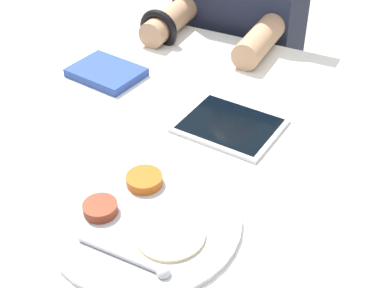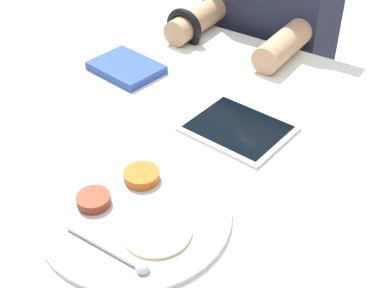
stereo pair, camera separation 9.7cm
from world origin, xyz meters
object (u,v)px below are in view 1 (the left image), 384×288
object	(u,v)px
tablet_device	(230,125)
thali_tray	(144,218)
person_diner	(237,64)
red_notebook	(106,73)

from	to	relation	value
tablet_device	thali_tray	bearing A→B (deg)	-93.59
person_diner	thali_tray	bearing A→B (deg)	-78.26
person_diner	red_notebook	bearing A→B (deg)	-108.25
red_notebook	person_diner	size ratio (longest dim) A/B	0.15
red_notebook	person_diner	bearing A→B (deg)	71.75
thali_tray	red_notebook	xyz separation A→B (m)	(-0.33, 0.38, 0.00)
thali_tray	person_diner	xyz separation A→B (m)	(-0.17, 0.84, -0.17)
red_notebook	thali_tray	bearing A→B (deg)	-48.87
tablet_device	person_diner	bearing A→B (deg)	110.34
red_notebook	person_diner	distance (m)	0.52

